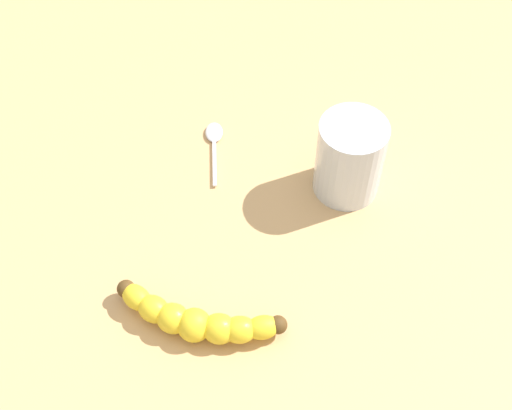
# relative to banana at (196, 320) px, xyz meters

# --- Properties ---
(wooden_tabletop) EXTENTS (1.20, 1.20, 0.03)m
(wooden_tabletop) POSITION_rel_banana_xyz_m (0.05, -0.02, -0.03)
(wooden_tabletop) COLOR tan
(wooden_tabletop) RESTS_ON ground
(banana) EXTENTS (0.09, 0.19, 0.04)m
(banana) POSITION_rel_banana_xyz_m (0.00, 0.00, 0.00)
(banana) COLOR yellow
(banana) RESTS_ON wooden_tabletop
(smoothie_glass) EXTENTS (0.08, 0.08, 0.11)m
(smoothie_glass) POSITION_rel_banana_xyz_m (0.19, -0.20, 0.03)
(smoothie_glass) COLOR silver
(smoothie_glass) RESTS_ON wooden_tabletop
(teaspoon) EXTENTS (0.11, 0.03, 0.01)m
(teaspoon) POSITION_rel_banana_xyz_m (0.28, -0.03, -0.02)
(teaspoon) COLOR silver
(teaspoon) RESTS_ON wooden_tabletop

